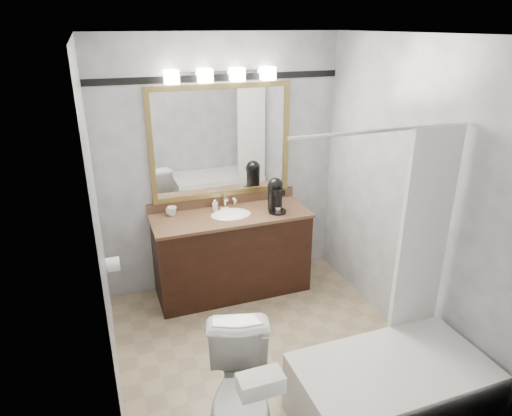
# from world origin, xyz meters

# --- Properties ---
(room) EXTENTS (2.42, 2.62, 2.52)m
(room) POSITION_xyz_m (0.00, 0.00, 1.25)
(room) COLOR gray
(room) RESTS_ON ground
(vanity) EXTENTS (1.53, 0.58, 0.97)m
(vanity) POSITION_xyz_m (0.00, 1.02, 0.44)
(vanity) COLOR black
(vanity) RESTS_ON ground
(mirror) EXTENTS (1.40, 0.04, 1.10)m
(mirror) POSITION_xyz_m (0.00, 1.28, 1.50)
(mirror) COLOR olive
(mirror) RESTS_ON room
(vanity_light_bar) EXTENTS (1.02, 0.14, 0.12)m
(vanity_light_bar) POSITION_xyz_m (0.00, 1.23, 2.13)
(vanity_light_bar) COLOR silver
(vanity_light_bar) RESTS_ON room
(accent_stripe) EXTENTS (2.40, 0.01, 0.06)m
(accent_stripe) POSITION_xyz_m (0.00, 1.29, 2.10)
(accent_stripe) COLOR black
(accent_stripe) RESTS_ON room
(bathtub) EXTENTS (1.30, 0.75, 1.96)m
(bathtub) POSITION_xyz_m (0.55, -0.90, 0.28)
(bathtub) COLOR white
(bathtub) RESTS_ON ground
(tp_roll) EXTENTS (0.11, 0.12, 0.12)m
(tp_roll) POSITION_xyz_m (-1.14, 0.66, 0.70)
(tp_roll) COLOR white
(tp_roll) RESTS_ON room
(toilet) EXTENTS (0.60, 0.82, 0.75)m
(toilet) POSITION_xyz_m (-0.50, -0.77, 0.37)
(toilet) COLOR white
(toilet) RESTS_ON ground
(tissue_box) EXTENTS (0.25, 0.13, 0.10)m
(tissue_box) POSITION_xyz_m (-0.50, -1.12, 0.80)
(tissue_box) COLOR white
(tissue_box) RESTS_ON toilet
(coffee_maker) EXTENTS (0.17, 0.22, 0.34)m
(coffee_maker) POSITION_xyz_m (0.44, 0.96, 1.02)
(coffee_maker) COLOR black
(coffee_maker) RESTS_ON vanity
(cup_left) EXTENTS (0.11, 0.11, 0.07)m
(cup_left) POSITION_xyz_m (-0.55, 1.19, 0.89)
(cup_left) COLOR white
(cup_left) RESTS_ON vanity
(cup_right) EXTENTS (0.09, 0.09, 0.08)m
(cup_right) POSITION_xyz_m (-0.54, 1.19, 0.89)
(cup_right) COLOR white
(cup_right) RESTS_ON vanity
(soap_bottle_a) EXTENTS (0.06, 0.06, 0.11)m
(soap_bottle_a) POSITION_xyz_m (-0.12, 1.16, 0.91)
(soap_bottle_a) COLOR white
(soap_bottle_a) RESTS_ON vanity
(soap_bar) EXTENTS (0.08, 0.05, 0.02)m
(soap_bar) POSITION_xyz_m (-0.03, 1.13, 0.86)
(soap_bar) COLOR beige
(soap_bar) RESTS_ON vanity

